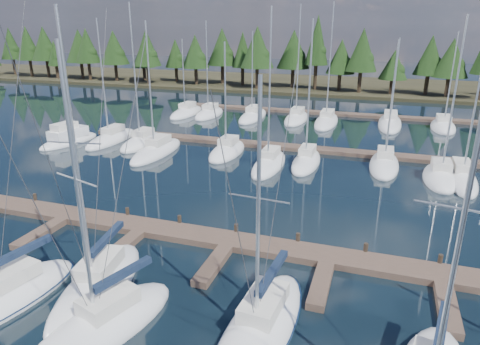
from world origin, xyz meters
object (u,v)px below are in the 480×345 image
(main_dock, at_px, (227,246))
(front_sailboat_4, at_px, (260,328))
(front_sailboat_1, at_px, (7,297))
(front_sailboat_3, at_px, (104,324))
(front_sailboat_2, at_px, (98,285))
(motor_yacht_left, at_px, (69,139))

(main_dock, bearing_deg, front_sailboat_4, -59.01)
(front_sailboat_1, xyz_separation_m, front_sailboat_3, (5.76, -0.23, -0.01))
(front_sailboat_2, bearing_deg, motor_yacht_left, 131.79)
(front_sailboat_4, bearing_deg, main_dock, 120.99)
(front_sailboat_2, distance_m, front_sailboat_4, 8.79)
(main_dock, relative_size, front_sailboat_3, 3.31)
(front_sailboat_1, bearing_deg, motor_yacht_left, 123.89)
(front_sailboat_4, bearing_deg, front_sailboat_1, -171.92)
(front_sailboat_3, bearing_deg, front_sailboat_1, 177.75)
(front_sailboat_4, bearing_deg, front_sailboat_2, 177.00)
(front_sailboat_1, height_order, front_sailboat_2, front_sailboat_1)
(front_sailboat_4, relative_size, motor_yacht_left, 1.47)
(front_sailboat_1, bearing_deg, front_sailboat_3, -2.25)
(front_sailboat_3, bearing_deg, motor_yacht_left, 131.68)
(front_sailboat_1, distance_m, front_sailboat_2, 4.28)
(main_dock, relative_size, motor_yacht_left, 5.35)
(front_sailboat_1, relative_size, front_sailboat_4, 1.25)
(main_dock, xyz_separation_m, front_sailboat_3, (-2.71, -8.59, 0.09))
(main_dock, xyz_separation_m, front_sailboat_1, (-8.48, -8.36, 0.09))
(main_dock, xyz_separation_m, front_sailboat_4, (3.96, -6.59, 0.07))
(front_sailboat_4, distance_m, motor_yacht_left, 37.82)
(front_sailboat_1, xyz_separation_m, front_sailboat_4, (12.44, 1.77, -0.03))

